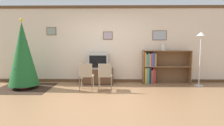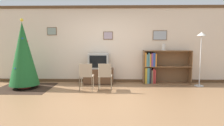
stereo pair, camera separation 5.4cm
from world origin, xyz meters
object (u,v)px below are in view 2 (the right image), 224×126
Objects in this scene: christmas_tree at (23,54)px; standing_lamp at (201,45)px; bookshelf at (158,67)px; vase at (164,47)px; folding_chair_right at (105,75)px; folding_chair_left at (86,75)px; tv_console at (99,76)px; television at (99,61)px.

standing_lamp is at bearing 4.27° from christmas_tree.
bookshelf is 7.37× the size of vase.
christmas_tree reaches higher than folding_chair_right.
standing_lamp is at bearing -21.81° from vase.
folding_chair_left is 0.47× the size of standing_lamp.
tv_console is 2.07m from bookshelf.
television is (0.00, -0.00, 0.52)m from tv_console.
folding_chair_left is at bearing -105.63° from television.
christmas_tree is 2.09m from folding_chair_left.
bookshelf is at bearing 162.27° from standing_lamp.
bookshelf is at bearing 32.10° from folding_chair_right.
folding_chair_right is at bearing -74.41° from tv_console.
folding_chair_left is 2.57m from bookshelf.
tv_console is 1.07m from folding_chair_right.
folding_chair_left is (-0.28, -1.00, -0.32)m from television.
vase is 0.13× the size of standing_lamp.
vase is (2.51, 1.13, 0.79)m from folding_chair_left.
standing_lamp reaches higher than folding_chair_left.
television is 1.09m from folding_chair_left.
folding_chair_right is 2.39m from vase.
christmas_tree is 5.61m from standing_lamp.
folding_chair_left is at bearing -155.73° from vase.
bookshelf reaches higher than folding_chair_left.
folding_chair_right is at bearing 0.00° from folding_chair_left.
folding_chair_left is at bearing -105.59° from tv_console.
television is 0.39× the size of standing_lamp.
bookshelf is at bearing 2.83° from television.
christmas_tree is 4.58m from vase.
vase reaches higher than bookshelf.
bookshelf is at bearing -171.71° from vase.
bookshelf is 0.72m from vase.
tv_console is (2.26, 0.73, -0.81)m from christmas_tree.
tv_console is 2.45m from vase.
vase is at bearing 24.27° from folding_chair_left.
tv_console is 4.55× the size of vase.
christmas_tree is at bearing -169.14° from bookshelf.
vase reaches higher than folding_chair_left.
vase reaches higher than television.
standing_lamp reaches higher than vase.
christmas_tree reaches higher than folding_chair_left.
tv_console is 1.22× the size of folding_chair_left.
vase is at bearing 3.23° from tv_console.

